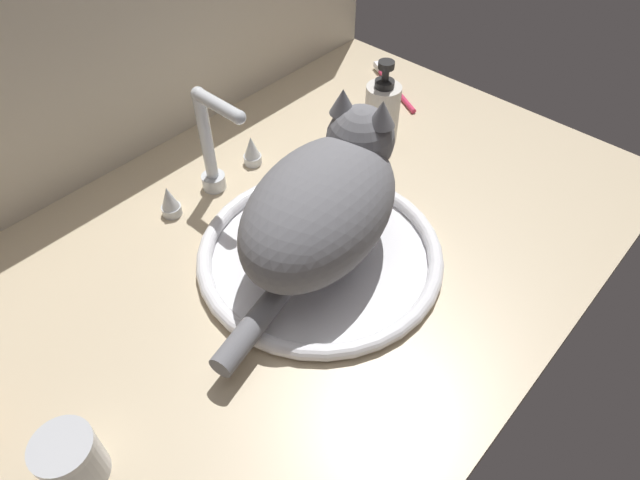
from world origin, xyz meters
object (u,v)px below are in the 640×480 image
(faucet, at_px, (212,154))
(metal_jar, at_px, (71,459))
(soap_pump_bottle, at_px, (382,111))
(toothbrush, at_px, (393,86))
(sink_basin, at_px, (320,254))
(cat, at_px, (326,200))

(faucet, relative_size, metal_jar, 2.94)
(soap_pump_bottle, bearing_deg, toothbrush, 29.03)
(sink_basin, relative_size, faucet, 1.74)
(soap_pump_bottle, bearing_deg, metal_jar, -168.89)
(sink_basin, xyz_separation_m, toothbrush, (0.46, 0.21, -0.00))
(sink_basin, bearing_deg, metal_jar, -177.50)
(faucet, xyz_separation_m, toothbrush, (0.46, -0.02, -0.07))
(faucet, relative_size, soap_pump_bottle, 1.36)
(faucet, relative_size, cat, 0.51)
(faucet, bearing_deg, soap_pump_bottle, -20.19)
(faucet, distance_m, cat, 0.23)
(metal_jar, distance_m, toothbrush, 0.90)
(cat, bearing_deg, faucet, 94.40)
(soap_pump_bottle, bearing_deg, cat, -157.39)
(cat, distance_m, toothbrush, 0.50)
(cat, xyz_separation_m, metal_jar, (-0.43, -0.02, -0.07))
(toothbrush, bearing_deg, metal_jar, -165.40)
(sink_basin, xyz_separation_m, faucet, (-0.00, 0.23, 0.07))
(sink_basin, relative_size, cat, 0.89)
(metal_jar, bearing_deg, sink_basin, 2.50)
(sink_basin, height_order, cat, cat)
(toothbrush, bearing_deg, faucet, 176.90)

